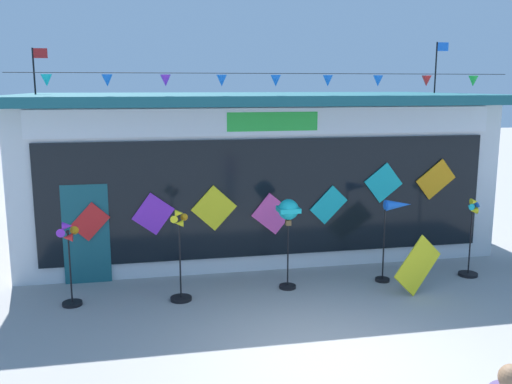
{
  "coord_description": "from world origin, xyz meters",
  "views": [
    {
      "loc": [
        -2.53,
        -7.35,
        3.9
      ],
      "look_at": [
        -0.42,
        3.21,
        1.86
      ],
      "focal_mm": 39.74,
      "sensor_mm": 36.0,
      "label": 1
    }
  ],
  "objects_px": {
    "wind_spinner_far_left": "(69,256)",
    "wind_spinner_center_left": "(288,216)",
    "wind_spinner_right": "(471,239)",
    "wind_spinner_center_right": "(395,218)",
    "display_kite_on_ground": "(418,265)",
    "kite_shop_building": "(249,167)",
    "wind_spinner_left": "(180,256)"
  },
  "relations": [
    {
      "from": "wind_spinner_center_left",
      "to": "wind_spinner_center_right",
      "type": "xyz_separation_m",
      "value": [
        2.2,
        0.01,
        -0.14
      ]
    },
    {
      "from": "wind_spinner_far_left",
      "to": "wind_spinner_left",
      "type": "bearing_deg",
      "value": -4.05
    },
    {
      "from": "kite_shop_building",
      "to": "wind_spinner_left",
      "type": "height_order",
      "value": "kite_shop_building"
    },
    {
      "from": "kite_shop_building",
      "to": "display_kite_on_ground",
      "type": "relative_size",
      "value": 10.59
    },
    {
      "from": "wind_spinner_center_left",
      "to": "display_kite_on_ground",
      "type": "xyz_separation_m",
      "value": [
        2.35,
        -0.72,
        -0.89
      ]
    },
    {
      "from": "kite_shop_building",
      "to": "wind_spinner_center_left",
      "type": "xyz_separation_m",
      "value": [
        0.07,
        -3.68,
        -0.43
      ]
    },
    {
      "from": "wind_spinner_center_right",
      "to": "display_kite_on_ground",
      "type": "bearing_deg",
      "value": -78.23
    },
    {
      "from": "kite_shop_building",
      "to": "wind_spinner_far_left",
      "type": "xyz_separation_m",
      "value": [
        -3.95,
        -3.78,
        -0.95
      ]
    },
    {
      "from": "wind_spinner_far_left",
      "to": "wind_spinner_left",
      "type": "xyz_separation_m",
      "value": [
        1.94,
        -0.14,
        -0.07
      ]
    },
    {
      "from": "wind_spinner_far_left",
      "to": "wind_spinner_right",
      "type": "xyz_separation_m",
      "value": [
        7.89,
        0.06,
        -0.12
      ]
    },
    {
      "from": "kite_shop_building",
      "to": "wind_spinner_center_left",
      "type": "height_order",
      "value": "kite_shop_building"
    },
    {
      "from": "kite_shop_building",
      "to": "wind_spinner_center_right",
      "type": "relative_size",
      "value": 6.48
    },
    {
      "from": "display_kite_on_ground",
      "to": "wind_spinner_center_right",
      "type": "bearing_deg",
      "value": 101.77
    },
    {
      "from": "wind_spinner_center_right",
      "to": "kite_shop_building",
      "type": "bearing_deg",
      "value": 121.72
    },
    {
      "from": "kite_shop_building",
      "to": "wind_spinner_right",
      "type": "xyz_separation_m",
      "value": [
        3.94,
        -3.72,
        -1.07
      ]
    },
    {
      "from": "wind_spinner_left",
      "to": "display_kite_on_ground",
      "type": "xyz_separation_m",
      "value": [
        4.43,
        -0.48,
        -0.3
      ]
    },
    {
      "from": "wind_spinner_right",
      "to": "display_kite_on_ground",
      "type": "relative_size",
      "value": 1.61
    },
    {
      "from": "wind_spinner_left",
      "to": "wind_spinner_center_left",
      "type": "bearing_deg",
      "value": 6.69
    },
    {
      "from": "wind_spinner_center_left",
      "to": "wind_spinner_center_right",
      "type": "bearing_deg",
      "value": 0.34
    },
    {
      "from": "wind_spinner_far_left",
      "to": "wind_spinner_center_left",
      "type": "xyz_separation_m",
      "value": [
        4.02,
        0.11,
        0.52
      ]
    },
    {
      "from": "wind_spinner_far_left",
      "to": "wind_spinner_center_left",
      "type": "distance_m",
      "value": 4.06
    },
    {
      "from": "wind_spinner_left",
      "to": "wind_spinner_center_right",
      "type": "relative_size",
      "value": 1.03
    },
    {
      "from": "wind_spinner_left",
      "to": "wind_spinner_right",
      "type": "distance_m",
      "value": 5.95
    },
    {
      "from": "wind_spinner_center_right",
      "to": "wind_spinner_right",
      "type": "bearing_deg",
      "value": -1.97
    },
    {
      "from": "kite_shop_building",
      "to": "wind_spinner_left",
      "type": "distance_m",
      "value": 4.53
    },
    {
      "from": "kite_shop_building",
      "to": "display_kite_on_ground",
      "type": "distance_m",
      "value": 5.19
    },
    {
      "from": "wind_spinner_far_left",
      "to": "wind_spinner_right",
      "type": "height_order",
      "value": "wind_spinner_right"
    },
    {
      "from": "wind_spinner_center_left",
      "to": "wind_spinner_center_right",
      "type": "distance_m",
      "value": 2.2
    },
    {
      "from": "wind_spinner_left",
      "to": "display_kite_on_ground",
      "type": "relative_size",
      "value": 1.68
    },
    {
      "from": "wind_spinner_center_left",
      "to": "wind_spinner_left",
      "type": "bearing_deg",
      "value": -173.31
    },
    {
      "from": "wind_spinner_center_left",
      "to": "wind_spinner_right",
      "type": "bearing_deg",
      "value": -0.66
    },
    {
      "from": "kite_shop_building",
      "to": "wind_spinner_right",
      "type": "relative_size",
      "value": 6.59
    }
  ]
}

